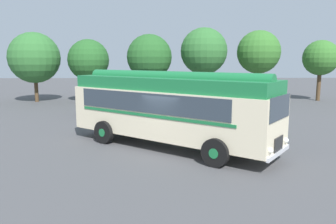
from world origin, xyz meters
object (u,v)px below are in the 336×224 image
Objects in this scene: car_near_left at (141,99)px; car_far_right at (240,100)px; car_mid_right at (210,101)px; vintage_bus at (169,106)px; box_van at (103,94)px; car_mid_left at (174,100)px.

car_far_right is (8.03, -0.22, 0.00)m from car_near_left.
vintage_bus is at bearing -108.10° from car_mid_right.
vintage_bus is 12.83m from car_far_right.
vintage_bus reaches higher than box_van.
car_far_right is at bearing 4.49° from car_mid_left.
box_van is (-10.83, -0.75, 0.52)m from car_far_right.
box_van is at bearing -160.95° from car_near_left.
car_near_left and car_far_right have the same top height.
box_van is at bearing -179.94° from car_mid_right.
car_mid_left is 2.81m from car_mid_right.
box_van is at bearing -176.57° from car_mid_left.
car_near_left is at bearing 19.05° from box_van.
car_far_right is at bearing 61.98° from vintage_bus.
car_far_right is 10.87m from box_van.
car_mid_right is at bearing -6.53° from car_mid_left.
car_mid_right is (5.47, -0.96, 0.00)m from car_near_left.
car_near_left is 5.55m from car_mid_right.
car_near_left and car_mid_left have the same top height.
vintage_bus reaches higher than car_near_left.
car_mid_right is at bearing -9.97° from car_near_left.
car_mid_left is at bearing 3.43° from box_van.
car_mid_left is 5.52m from box_van.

